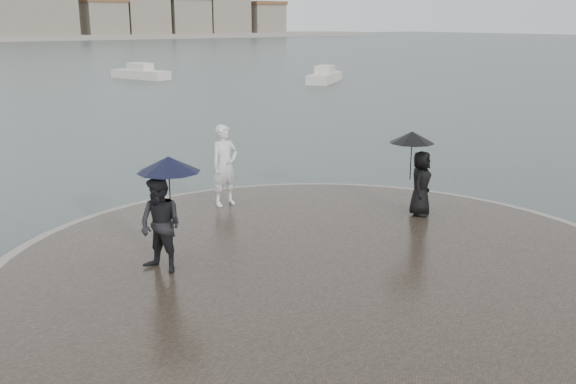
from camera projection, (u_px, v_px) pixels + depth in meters
ground at (480, 363)px, 9.07m from camera, size 400.00×400.00×0.00m
kerb_ring at (328, 275)px, 11.81m from camera, size 12.50×12.50×0.32m
quay_tip at (328, 273)px, 11.80m from camera, size 11.90×11.90×0.36m
statue at (225, 165)px, 15.32m from camera, size 0.75×0.53×1.96m
visitor_left at (163, 208)px, 11.23m from camera, size 1.28×1.17×2.04m
visitor_right at (418, 168)px, 14.46m from camera, size 1.19×1.01×1.95m
boats at (86, 86)px, 43.78m from camera, size 46.88×16.38×1.50m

